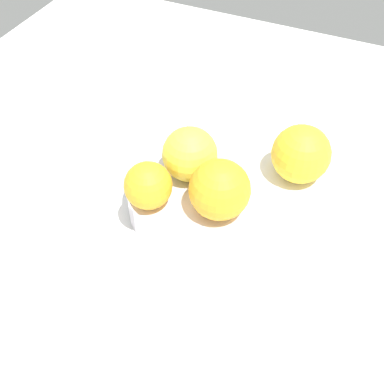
% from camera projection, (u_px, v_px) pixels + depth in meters
% --- Properties ---
extents(ground_plane, '(1.10, 1.10, 0.02)m').
position_uv_depth(ground_plane, '(192.00, 211.00, 0.67)').
color(ground_plane, white).
extents(fruit_bowl, '(0.18, 0.18, 0.05)m').
position_uv_depth(fruit_bowl, '(192.00, 195.00, 0.65)').
color(fruit_bowl, silver).
rests_on(fruit_bowl, ground_plane).
extents(orange_in_bowl_0, '(0.07, 0.07, 0.07)m').
position_uv_depth(orange_in_bowl_0, '(190.00, 154.00, 0.61)').
color(orange_in_bowl_0, yellow).
rests_on(orange_in_bowl_0, fruit_bowl).
extents(orange_in_bowl_1, '(0.08, 0.08, 0.08)m').
position_uv_depth(orange_in_bowl_1, '(220.00, 190.00, 0.57)').
color(orange_in_bowl_1, '#F9A823').
rests_on(orange_in_bowl_1, fruit_bowl).
extents(orange_in_bowl_2, '(0.06, 0.06, 0.06)m').
position_uv_depth(orange_in_bowl_2, '(148.00, 186.00, 0.58)').
color(orange_in_bowl_2, '#F9A823').
rests_on(orange_in_bowl_2, fruit_bowl).
extents(orange_loose_0, '(0.09, 0.09, 0.09)m').
position_uv_depth(orange_loose_0, '(301.00, 154.00, 0.68)').
color(orange_loose_0, yellow).
rests_on(orange_loose_0, ground_plane).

